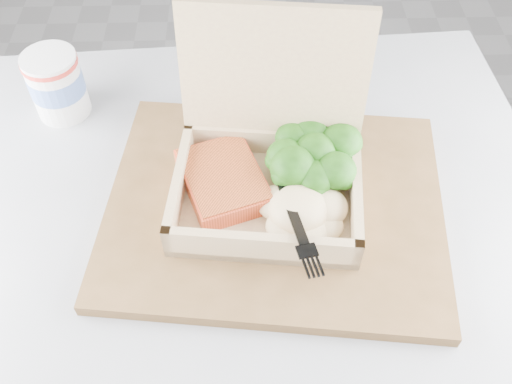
{
  "coord_description": "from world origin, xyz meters",
  "views": [
    {
      "loc": [
        0.06,
        -0.48,
        1.25
      ],
      "look_at": [
        0.07,
        -0.09,
        0.76
      ],
      "focal_mm": 40.0,
      "sensor_mm": 36.0,
      "label": 1
    }
  ],
  "objects_px": {
    "cafe_table": "(250,325)",
    "serving_tray": "(275,206)",
    "paper_cup": "(56,83)",
    "takeout_container": "(269,156)"
  },
  "relations": [
    {
      "from": "cafe_table",
      "to": "serving_tray",
      "type": "distance_m",
      "value": 0.2
    },
    {
      "from": "serving_tray",
      "to": "paper_cup",
      "type": "xyz_separation_m",
      "value": [
        -0.28,
        0.18,
        0.04
      ]
    },
    {
      "from": "takeout_container",
      "to": "paper_cup",
      "type": "bearing_deg",
      "value": 157.06
    },
    {
      "from": "serving_tray",
      "to": "paper_cup",
      "type": "height_order",
      "value": "paper_cup"
    },
    {
      "from": "serving_tray",
      "to": "takeout_container",
      "type": "height_order",
      "value": "takeout_container"
    },
    {
      "from": "cafe_table",
      "to": "serving_tray",
      "type": "bearing_deg",
      "value": 61.28
    },
    {
      "from": "cafe_table",
      "to": "takeout_container",
      "type": "bearing_deg",
      "value": 73.27
    },
    {
      "from": "paper_cup",
      "to": "serving_tray",
      "type": "bearing_deg",
      "value": -32.61
    },
    {
      "from": "paper_cup",
      "to": "takeout_container",
      "type": "bearing_deg",
      "value": -29.26
    },
    {
      "from": "takeout_container",
      "to": "paper_cup",
      "type": "height_order",
      "value": "takeout_container"
    }
  ]
}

